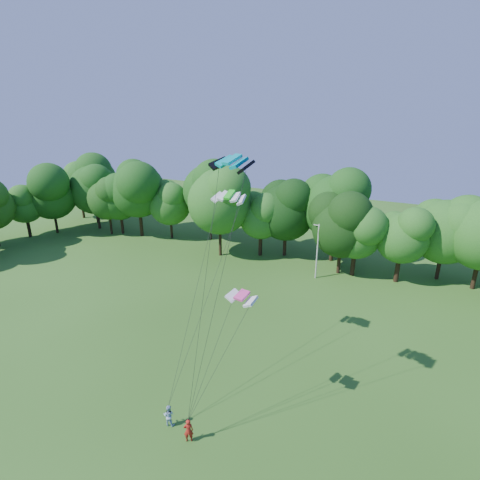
% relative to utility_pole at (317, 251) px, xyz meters
% --- Properties ---
extents(ground, '(160.00, 160.00, 0.00)m').
position_rel_utility_pole_xyz_m(ground, '(-3.15, -32.05, -3.68)').
color(ground, '#285216').
rests_on(ground, ground).
extents(utility_pole, '(1.42, 0.28, 7.10)m').
position_rel_utility_pole_xyz_m(utility_pole, '(0.00, 0.00, 0.00)').
color(utility_pole, beige).
rests_on(utility_pole, ground).
extents(kite_flyer_left, '(0.75, 0.68, 1.70)m').
position_rel_utility_pole_xyz_m(kite_flyer_left, '(-0.15, -27.70, -2.83)').
color(kite_flyer_left, '#AF2016').
rests_on(kite_flyer_left, ground).
extents(kite_flyer_right, '(0.88, 0.75, 1.56)m').
position_rel_utility_pole_xyz_m(kite_flyer_right, '(-2.09, -27.22, -2.90)').
color(kite_flyer_right, '#9EBEDC').
rests_on(kite_flyer_right, ground).
extents(kite_teal, '(2.89, 1.88, 0.55)m').
position_rel_utility_pole_xyz_m(kite_teal, '(1.07, -23.86, 13.84)').
color(kite_teal, '#05999F').
rests_on(kite_teal, ground).
extents(kite_green, '(2.62, 1.20, 0.60)m').
position_rel_utility_pole_xyz_m(kite_green, '(-2.46, -17.82, 10.29)').
color(kite_green, '#20D21F').
rests_on(kite_green, ground).
extents(kite_pink, '(2.14, 1.27, 0.38)m').
position_rel_utility_pole_xyz_m(kite_pink, '(1.64, -23.74, 5.39)').
color(kite_pink, '#EC4192').
rests_on(kite_pink, ground).
extents(tree_back_west, '(7.32, 7.32, 10.64)m').
position_rel_utility_pole_xyz_m(tree_back_west, '(-36.04, 1.29, 2.96)').
color(tree_back_west, black).
rests_on(tree_back_west, ground).
extents(tree_back_center, '(8.22, 8.22, 11.95)m').
position_rel_utility_pole_xyz_m(tree_back_center, '(2.16, 2.91, 3.78)').
color(tree_back_center, black).
rests_on(tree_back_center, ground).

